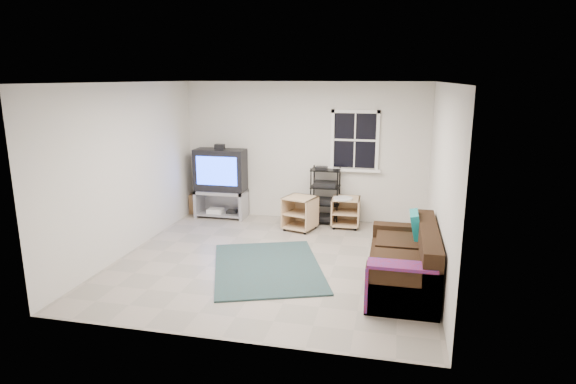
% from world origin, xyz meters
% --- Properties ---
extents(room, '(4.60, 4.62, 4.60)m').
position_xyz_m(room, '(0.95, 2.27, 1.48)').
color(room, gray).
rests_on(room, ground).
extents(tv_unit, '(0.98, 0.49, 1.43)m').
position_xyz_m(tv_unit, '(-1.58, 2.03, 0.79)').
color(tv_unit, '#94949B').
rests_on(tv_unit, ground).
extents(av_rack, '(0.53, 0.39, 1.06)m').
position_xyz_m(av_rack, '(0.45, 2.09, 0.46)').
color(av_rack, black).
rests_on(av_rack, ground).
extents(side_table_left, '(0.63, 0.63, 0.60)m').
position_xyz_m(side_table_left, '(0.09, 1.60, 0.32)').
color(side_table_left, tan).
rests_on(side_table_left, ground).
extents(side_table_right, '(0.51, 0.53, 0.57)m').
position_xyz_m(side_table_right, '(0.85, 1.93, 0.32)').
color(side_table_right, tan).
rests_on(side_table_right, ground).
extents(sofa, '(0.85, 1.91, 0.87)m').
position_xyz_m(sofa, '(1.89, -0.49, 0.31)').
color(sofa, black).
rests_on(sofa, ground).
extents(shag_rug, '(2.10, 2.43, 0.02)m').
position_xyz_m(shag_rug, '(-0.02, -0.31, 0.01)').
color(shag_rug, '#301D15').
rests_on(shag_rug, ground).
extents(paper_bag, '(0.29, 0.21, 0.39)m').
position_xyz_m(paper_bag, '(-2.16, 2.16, 0.19)').
color(paper_bag, olive).
rests_on(paper_bag, ground).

